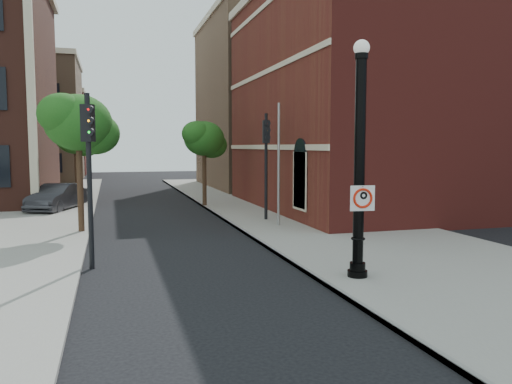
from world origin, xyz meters
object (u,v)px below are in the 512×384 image
object	(u,v)px
no_parking_sign	(363,198)
parked_car	(57,197)
lamppost	(359,172)
traffic_signal_left	(89,152)
traffic_signal_right	(266,149)

from	to	relation	value
no_parking_sign	parked_car	distance (m)	19.89
lamppost	no_parking_sign	distance (m)	0.68
lamppost	traffic_signal_left	bearing A→B (deg)	153.74
no_parking_sign	traffic_signal_left	distance (m)	7.72
lamppost	traffic_signal_right	world-z (taller)	lamppost
lamppost	traffic_signal_left	distance (m)	7.56
traffic_signal_right	traffic_signal_left	bearing A→B (deg)	-127.18
lamppost	parked_car	bearing A→B (deg)	117.29
no_parking_sign	traffic_signal_right	world-z (taller)	traffic_signal_right
traffic_signal_left	traffic_signal_right	distance (m)	10.46
lamppost	no_parking_sign	size ratio (longest dim) A/B	9.47
no_parking_sign	traffic_signal_left	bearing A→B (deg)	159.99
parked_car	traffic_signal_right	bearing A→B (deg)	-15.34
traffic_signal_right	lamppost	bearing A→B (deg)	-85.21
lamppost	parked_car	size ratio (longest dim) A/B	1.37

